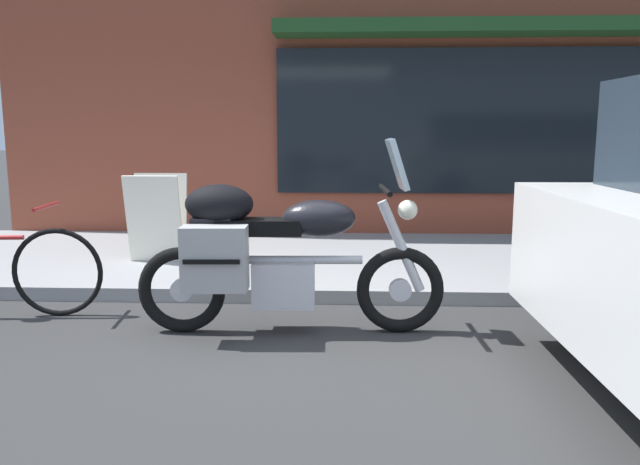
% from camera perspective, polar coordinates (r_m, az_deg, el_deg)
% --- Properties ---
extents(ground_plane, '(80.00, 80.00, 0.00)m').
position_cam_1_polar(ground_plane, '(4.20, -4.16, -10.79)').
color(ground_plane, '#323232').
extents(touring_motorcycle, '(2.20, 0.72, 1.39)m').
position_cam_1_polar(touring_motorcycle, '(4.38, -4.43, -1.76)').
color(touring_motorcycle, black).
rests_on(touring_motorcycle, ground_plane).
extents(sandwich_board_sign, '(0.55, 0.40, 0.88)m').
position_cam_1_polar(sandwich_board_sign, '(6.53, -14.77, 1.33)').
color(sandwich_board_sign, silver).
rests_on(sandwich_board_sign, sidewalk_curb).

